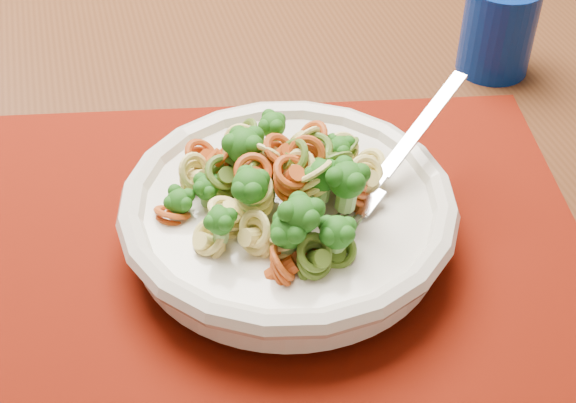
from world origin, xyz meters
TOP-DOWN VIEW (x-y plane):
  - dining_table at (0.00, -0.79)m, footprint 1.53×1.17m
  - placemat at (0.02, -0.88)m, footprint 0.61×0.55m
  - pasta_bowl at (0.04, -0.88)m, footprint 0.25×0.25m
  - pasta_broccoli_heap at (0.04, -0.88)m, footprint 0.22×0.22m
  - fork at (0.09, -0.91)m, footprint 0.18×0.09m
  - tumbler at (0.34, -0.76)m, footprint 0.07×0.07m

SIDE VIEW (x-z plane):
  - dining_table at x=0.00m, z-range 0.26..0.97m
  - placemat at x=0.02m, z-range 0.71..0.71m
  - pasta_bowl at x=0.04m, z-range 0.72..0.76m
  - tumbler at x=0.34m, z-range 0.71..0.80m
  - fork at x=0.09m, z-range 0.72..0.79m
  - pasta_broccoli_heap at x=0.04m, z-range 0.73..0.79m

